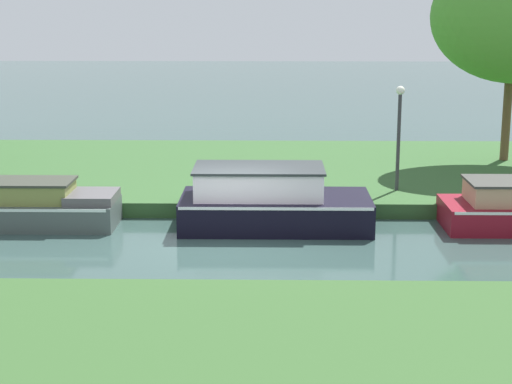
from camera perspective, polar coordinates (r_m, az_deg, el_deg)
name	(u,v)px	position (r m, az deg, el deg)	size (l,w,h in m)	color
ground_plane	(230,240)	(19.65, -1.77, -3.34)	(120.00, 120.00, 0.00)	#314945
riverbank_far	(241,172)	(26.40, -1.05, 1.35)	(72.00, 10.00, 0.40)	#31572B
black_cruiser	(271,202)	(20.62, 1.01, -0.67)	(4.71, 2.28, 1.54)	black
lamp_post	(399,125)	(23.03, 9.81, 4.55)	(0.24, 0.24, 2.89)	#333338
mooring_post_far	(257,181)	(22.10, 0.10, 0.75)	(0.14, 0.14, 0.87)	#4B342C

